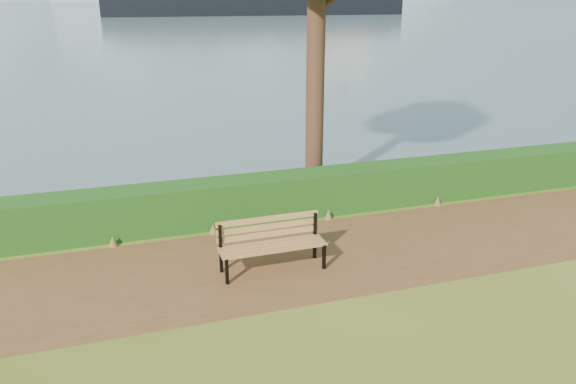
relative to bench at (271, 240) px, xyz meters
name	(u,v)px	position (x,y,z in m)	size (l,w,h in m)	color
ground	(290,268)	(0.35, -0.10, -0.58)	(140.00, 140.00, 0.00)	#4C5919
path	(286,261)	(0.35, 0.20, -0.58)	(40.00, 3.40, 0.01)	brown
hedge	(255,199)	(0.35, 2.50, -0.08)	(32.00, 0.85, 1.00)	#1A4213
water	(105,4)	(0.35, 259.90, -0.58)	(700.00, 510.00, 0.00)	#486674
bench	(271,240)	(0.00, 0.00, 0.00)	(2.02, 0.61, 1.01)	black
cargo_ship	(266,1)	(34.54, 122.29, 2.52)	(68.88, 14.39, 20.76)	black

